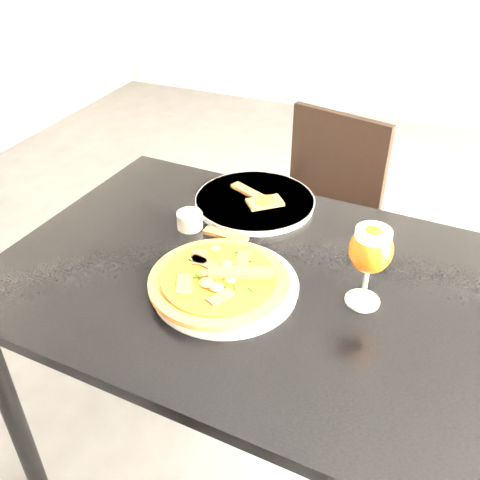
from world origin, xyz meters
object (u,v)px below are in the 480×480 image
at_px(chair_far, 317,222).
at_px(beer_glass, 371,250).
at_px(pizza, 220,279).
at_px(dining_table, 262,306).

distance_m(chair_far, beer_glass, 0.88).
height_order(chair_far, beer_glass, beer_glass).
bearing_deg(chair_far, pizza, -77.19).
height_order(dining_table, pizza, pizza).
relative_size(dining_table, pizza, 4.06).
xyz_separation_m(dining_table, pizza, (-0.07, -0.08, 0.12)).
distance_m(dining_table, beer_glass, 0.32).
distance_m(dining_table, pizza, 0.16).
bearing_deg(dining_table, pizza, -128.40).
relative_size(pizza, beer_glass, 1.64).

